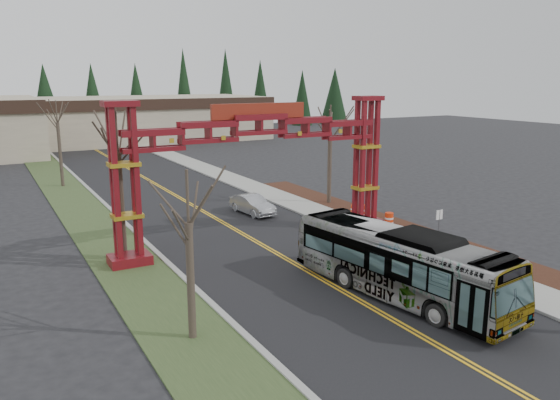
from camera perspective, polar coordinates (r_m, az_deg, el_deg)
ground at (r=20.74m, az=22.23°, el=-17.29°), size 200.00×200.00×0.00m
road at (r=39.96m, az=-6.66°, el=-1.98°), size 12.00×110.00×0.02m
lane_line_left at (r=39.91m, az=-6.82°, el=-1.98°), size 0.12×100.00×0.01m
lane_line_right at (r=40.00m, az=-6.50°, el=-1.94°), size 0.12×100.00×0.01m
curb_right at (r=42.57m, az=1.01°, el=-0.90°), size 0.30×110.00×0.15m
sidewalk_right at (r=43.30m, az=2.67°, el=-0.68°), size 2.60×110.00×0.14m
landscape_strip at (r=33.87m, az=20.05°, el=-5.28°), size 2.60×50.00×0.12m
grass_median at (r=37.77m, az=-17.96°, el=-3.34°), size 4.00×110.00×0.08m
curb_left at (r=38.13m, az=-15.24°, el=-2.96°), size 0.30×110.00×0.15m
gateway_arch at (r=32.56m, az=-2.19°, el=5.48°), size 18.20×1.60×8.90m
retail_building_east at (r=94.28m, az=-13.98°, el=8.29°), size 38.00×20.30×7.00m
conifer_treeline at (r=103.96m, az=-21.12°, el=9.83°), size 116.10×5.60×13.00m
transit_bus at (r=26.04m, az=12.37°, el=-6.48°), size 4.38×12.00×3.27m
silver_sedan at (r=41.09m, az=-2.92°, el=-0.48°), size 2.07×4.53×1.44m
bare_tree_median_near at (r=20.75m, az=-9.54°, el=-2.45°), size 3.09×3.09×6.75m
bare_tree_median_mid at (r=30.99m, az=-16.60°, el=5.00°), size 3.40×3.40×8.49m
bare_tree_median_far at (r=54.77m, az=-22.23°, el=7.45°), size 3.07×3.07×8.04m
bare_tree_right_far at (r=43.87m, az=5.26°, el=6.92°), size 3.38×3.38×7.97m
street_sign at (r=34.76m, az=16.30°, el=-1.99°), size 0.49×0.06×2.17m
barrel_south at (r=37.96m, az=11.32°, el=-2.10°), size 0.58×0.58×1.08m
barrel_mid at (r=40.10m, az=8.80°, el=-1.23°), size 0.57×0.57×1.05m
barrel_north at (r=40.68m, az=7.73°, el=-1.12°), size 0.48×0.48×0.89m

